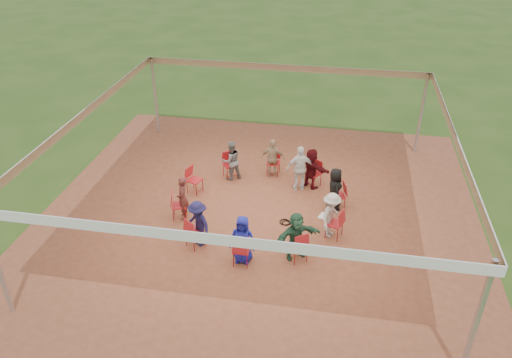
% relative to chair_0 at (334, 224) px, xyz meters
% --- Properties ---
extents(ground, '(80.00, 80.00, 0.00)m').
position_rel_chair_0_xyz_m(ground, '(-2.25, 0.79, -0.45)').
color(ground, '#2C4A17').
rests_on(ground, ground).
extents(dirt_patch, '(13.00, 13.00, 0.00)m').
position_rel_chair_0_xyz_m(dirt_patch, '(-2.25, 0.79, -0.44)').
color(dirt_patch, brown).
rests_on(dirt_patch, ground).
extents(tent, '(10.33, 10.33, 3.00)m').
position_rel_chair_0_xyz_m(tent, '(-2.25, 0.79, 1.92)').
color(tent, '#B2B2B7').
rests_on(tent, ground).
extents(chair_0, '(0.55, 0.54, 0.90)m').
position_rel_chair_0_xyz_m(chair_0, '(0.00, 0.00, 0.00)').
color(chair_0, '#B21A20').
rests_on(chair_0, ground).
extents(chair_1, '(0.54, 0.53, 0.90)m').
position_rel_chair_0_xyz_m(chair_1, '(0.04, 1.48, 0.00)').
color(chair_1, '#B21A20').
rests_on(chair_1, ground).
extents(chair_2, '(0.60, 0.60, 0.90)m').
position_rel_chair_0_xyz_m(chair_2, '(-0.80, 2.69, 0.00)').
color(chair_2, '#B21A20').
rests_on(chair_2, ground).
extents(chair_3, '(0.43, 0.45, 0.90)m').
position_rel_chair_0_xyz_m(chair_3, '(-2.19, 3.18, 0.00)').
color(chair_3, '#B21A20').
rests_on(chair_3, ground).
extents(chair_4, '(0.60, 0.60, 0.90)m').
position_rel_chair_0_xyz_m(chair_4, '(-3.61, 2.76, 0.00)').
color(chair_4, '#B21A20').
rests_on(chair_4, ground).
extents(chair_5, '(0.55, 0.54, 0.90)m').
position_rel_chair_0_xyz_m(chair_5, '(-4.51, 1.59, 0.00)').
color(chair_5, '#B21A20').
rests_on(chair_5, ground).
extents(chair_6, '(0.54, 0.53, 0.90)m').
position_rel_chair_0_xyz_m(chair_6, '(-4.54, 0.11, 0.00)').
color(chair_6, '#B21A20').
rests_on(chair_6, ground).
extents(chair_7, '(0.60, 0.60, 0.90)m').
position_rel_chair_0_xyz_m(chair_7, '(-3.71, -1.10, 0.00)').
color(chair_7, '#B21A20').
rests_on(chair_7, ground).
extents(chair_8, '(0.43, 0.45, 0.90)m').
position_rel_chair_0_xyz_m(chair_8, '(-2.31, -1.59, 0.00)').
color(chair_8, '#B21A20').
rests_on(chair_8, ground).
extents(chair_9, '(0.60, 0.60, 0.90)m').
position_rel_chair_0_xyz_m(chair_9, '(-0.90, -1.17, 0.00)').
color(chair_9, '#B21A20').
rests_on(chair_9, ground).
extents(person_seated_0, '(0.71, 0.98, 1.37)m').
position_rel_chair_0_xyz_m(person_seated_0, '(-0.11, 0.04, 0.24)').
color(person_seated_0, '#B1AD9D').
rests_on(person_seated_0, ground).
extents(person_seated_1, '(0.55, 0.75, 1.37)m').
position_rel_chair_0_xyz_m(person_seated_1, '(-0.08, 1.44, 0.24)').
color(person_seated_1, black).
rests_on(person_seated_1, ground).
extents(person_seated_2, '(1.30, 1.15, 1.37)m').
position_rel_chair_0_xyz_m(person_seated_2, '(-0.87, 2.60, 0.24)').
color(person_seated_2, '#440A0F').
rests_on(person_seated_2, ground).
extents(person_seated_3, '(0.81, 0.43, 1.37)m').
position_rel_chair_0_xyz_m(person_seated_3, '(-2.20, 3.06, 0.24)').
color(person_seated_3, tan).
rests_on(person_seated_3, ground).
extents(person_seated_4, '(0.77, 0.69, 1.37)m').
position_rel_chair_0_xyz_m(person_seated_4, '(-3.54, 2.66, 0.24)').
color(person_seated_4, slate).
rests_on(person_seated_4, ground).
extents(person_seated_5, '(0.46, 0.57, 1.37)m').
position_rel_chair_0_xyz_m(person_seated_5, '(-4.43, 0.15, 0.24)').
color(person_seated_5, '#552420').
rests_on(person_seated_5, ground).
extents(person_seated_6, '(0.97, 0.89, 1.37)m').
position_rel_chair_0_xyz_m(person_seated_6, '(-3.63, -1.01, 0.24)').
color(person_seated_6, '#1A1743').
rests_on(person_seated_6, ground).
extents(person_seated_7, '(0.68, 0.39, 1.37)m').
position_rel_chair_0_xyz_m(person_seated_7, '(-2.31, -1.47, 0.24)').
color(person_seated_7, navy).
rests_on(person_seated_7, ground).
extents(person_seated_8, '(1.32, 1.11, 1.37)m').
position_rel_chair_0_xyz_m(person_seated_8, '(-0.97, -1.07, 0.24)').
color(person_seated_8, '#27553A').
rests_on(person_seated_8, ground).
extents(standing_person, '(1.00, 0.71, 1.54)m').
position_rel_chair_0_xyz_m(standing_person, '(-1.21, 2.37, 0.33)').
color(standing_person, silver).
rests_on(standing_person, ground).
extents(cable_coil, '(0.42, 0.42, 0.03)m').
position_rel_chair_0_xyz_m(cable_coil, '(-1.42, 0.41, -0.43)').
color(cable_coil, black).
rests_on(cable_coil, ground).
extents(laptop, '(0.36, 0.40, 0.23)m').
position_rel_chair_0_xyz_m(laptop, '(-0.26, 0.09, 0.20)').
color(laptop, '#B7B7BC').
rests_on(laptop, ground).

